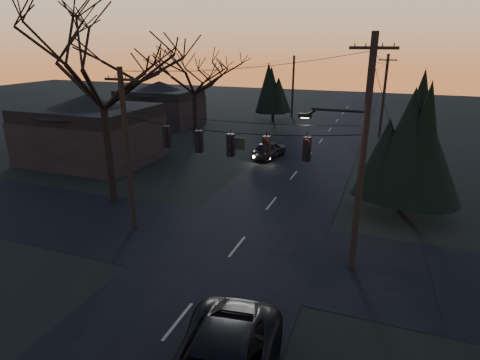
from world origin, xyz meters
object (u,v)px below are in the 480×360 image
at_px(utility_pole_far_l, 292,118).
at_px(bare_tree_left, 99,68).
at_px(utility_pole_far_r, 379,137).
at_px(sedan_oncoming_a, 269,150).
at_px(utility_pole_right, 351,268).
at_px(evergreen_right, 410,139).
at_px(utility_pole_left, 135,228).

relative_size(utility_pole_far_l, bare_tree_left, 0.68).
distance_m(utility_pole_far_r, sedan_oncoming_a, 14.78).
relative_size(utility_pole_right, utility_pole_far_l, 1.25).
xyz_separation_m(utility_pole_far_r, bare_tree_left, (-14.88, -25.30, 8.21)).
distance_m(bare_tree_left, evergreen_right, 17.98).
bearing_deg(utility_pole_far_l, utility_pole_left, -90.00).
xyz_separation_m(utility_pole_far_r, sedan_oncoming_a, (-8.70, -11.93, 0.74)).
xyz_separation_m(utility_pole_right, utility_pole_far_l, (-11.50, 36.00, 0.00)).
bearing_deg(utility_pole_far_r, sedan_oncoming_a, -126.11).
height_order(utility_pole_far_l, sedan_oncoming_a, utility_pole_far_l).
distance_m(utility_pole_right, utility_pole_far_r, 28.00).
bearing_deg(evergreen_right, bare_tree_left, -164.19).
xyz_separation_m(utility_pole_far_l, evergreen_right, (13.54, -28.51, 4.46)).
bearing_deg(utility_pole_left, utility_pole_far_l, 90.00).
distance_m(utility_pole_left, utility_pole_far_l, 36.00).
xyz_separation_m(utility_pole_left, utility_pole_far_l, (0.00, 36.00, 0.00)).
xyz_separation_m(evergreen_right, sedan_oncoming_a, (-10.74, 8.59, -3.72)).
height_order(utility_pole_left, bare_tree_left, bare_tree_left).
height_order(utility_pole_left, evergreen_right, evergreen_right).
bearing_deg(utility_pole_right, sedan_oncoming_a, 118.42).
bearing_deg(utility_pole_left, utility_pole_right, 0.00).
xyz_separation_m(bare_tree_left, sedan_oncoming_a, (6.18, 13.38, -7.47)).
bearing_deg(sedan_oncoming_a, utility_pole_far_r, -118.24).
height_order(utility_pole_left, utility_pole_far_r, same).
distance_m(utility_pole_left, bare_tree_left, 9.28).
bearing_deg(utility_pole_right, bare_tree_left, 169.73).
xyz_separation_m(utility_pole_left, evergreen_right, (13.54, 7.49, 4.46)).
bearing_deg(utility_pole_right, utility_pole_far_l, 107.72).
bearing_deg(evergreen_right, utility_pole_far_l, 115.40).
height_order(utility_pole_far_r, sedan_oncoming_a, utility_pole_far_r).
relative_size(utility_pole_far_r, sedan_oncoming_a, 1.96).
xyz_separation_m(utility_pole_far_r, utility_pole_far_l, (-11.50, 8.00, 0.00)).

